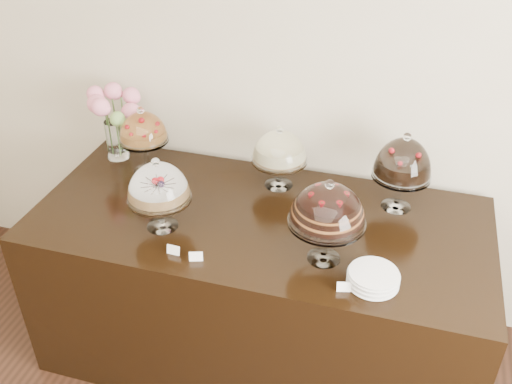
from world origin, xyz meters
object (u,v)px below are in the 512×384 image
(cake_stand_cheesecake, at_px, (279,150))
(flower_vase, at_px, (114,114))
(cake_stand_dark_choco, at_px, (403,162))
(display_counter, at_px, (259,287))
(cake_stand_fruit_tart, at_px, (143,130))
(cake_stand_choco_layer, at_px, (328,208))
(cake_stand_sugar_sponge, at_px, (158,185))
(plate_stack, at_px, (373,278))

(cake_stand_cheesecake, bearing_deg, flower_vase, 177.99)
(cake_stand_cheesecake, relative_size, cake_stand_dark_choco, 0.84)
(display_counter, distance_m, flower_vase, 1.22)
(cake_stand_fruit_tart, bearing_deg, cake_stand_choco_layer, -23.74)
(cake_stand_sugar_sponge, relative_size, cake_stand_choco_layer, 0.91)
(cake_stand_choco_layer, xyz_separation_m, plate_stack, (0.23, -0.11, -0.24))
(cake_stand_sugar_sponge, xyz_separation_m, cake_stand_cheesecake, (0.44, 0.50, -0.02))
(cake_stand_choco_layer, bearing_deg, cake_stand_fruit_tart, 156.26)
(cake_stand_cheesecake, bearing_deg, cake_stand_dark_choco, -2.79)
(cake_stand_sugar_sponge, height_order, cake_stand_cheesecake, cake_stand_sugar_sponge)
(cake_stand_cheesecake, distance_m, cake_stand_dark_choco, 0.61)
(cake_stand_sugar_sponge, distance_m, cake_stand_choco_layer, 0.78)
(cake_stand_cheesecake, height_order, cake_stand_dark_choco, cake_stand_dark_choco)
(cake_stand_sugar_sponge, relative_size, cake_stand_fruit_tart, 0.98)
(cake_stand_fruit_tart, xyz_separation_m, flower_vase, (-0.22, 0.09, 0.02))
(cake_stand_dark_choco, bearing_deg, cake_stand_cheesecake, 177.21)
(display_counter, bearing_deg, flower_vase, 159.48)
(cake_stand_choco_layer, xyz_separation_m, cake_stand_cheesecake, (-0.34, 0.52, -0.06))
(cake_stand_sugar_sponge, bearing_deg, flower_vase, 133.19)
(cake_stand_cheesecake, xyz_separation_m, cake_stand_fruit_tart, (-0.73, -0.05, 0.03))
(flower_vase, bearing_deg, plate_stack, -23.77)
(cake_stand_sugar_sponge, relative_size, cake_stand_dark_choco, 0.90)
(cake_stand_dark_choco, distance_m, cake_stand_fruit_tart, 1.34)
(plate_stack, bearing_deg, cake_stand_fruit_tart, 155.96)
(cake_stand_choco_layer, relative_size, flower_vase, 0.97)
(cake_stand_fruit_tart, bearing_deg, flower_vase, 157.87)
(cake_stand_dark_choco, distance_m, plate_stack, 0.64)
(plate_stack, bearing_deg, cake_stand_dark_choco, 85.51)
(cake_stand_dark_choco, bearing_deg, flower_vase, 177.68)
(cake_stand_cheesecake, bearing_deg, cake_stand_sugar_sponge, -131.04)
(flower_vase, bearing_deg, display_counter, -20.52)
(display_counter, height_order, cake_stand_fruit_tart, cake_stand_fruit_tart)
(cake_stand_choco_layer, distance_m, cake_stand_cheesecake, 0.62)
(cake_stand_sugar_sponge, xyz_separation_m, flower_vase, (-0.50, 0.54, 0.04))
(cake_stand_sugar_sponge, height_order, cake_stand_dark_choco, cake_stand_dark_choco)
(cake_stand_sugar_sponge, bearing_deg, plate_stack, -7.18)
(flower_vase, bearing_deg, cake_stand_fruit_tart, -22.13)
(cake_stand_dark_choco, relative_size, plate_stack, 1.95)
(cake_stand_choco_layer, bearing_deg, cake_stand_dark_choco, 61.02)
(display_counter, distance_m, cake_stand_fruit_tart, 1.02)
(cake_stand_cheesecake, bearing_deg, display_counter, -93.33)
(cake_stand_cheesecake, distance_m, plate_stack, 0.86)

